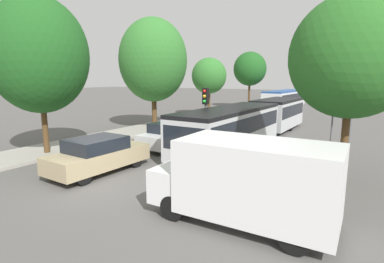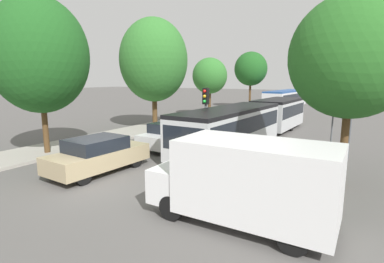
{
  "view_description": "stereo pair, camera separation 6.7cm",
  "coord_description": "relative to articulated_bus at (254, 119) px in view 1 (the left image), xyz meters",
  "views": [
    {
      "loc": [
        8.06,
        -7.34,
        3.91
      ],
      "look_at": [
        0.2,
        5.8,
        1.2
      ],
      "focal_mm": 28.0,
      "sensor_mm": 36.0,
      "label": 1
    },
    {
      "loc": [
        8.12,
        -7.31,
        3.91
      ],
      "look_at": [
        0.2,
        5.8,
        1.2
      ],
      "focal_mm": 28.0,
      "sensor_mm": 36.0,
      "label": 2
    }
  ],
  "objects": [
    {
      "name": "queued_car_black",
      "position": [
        -3.37,
        7.45,
        -0.62
      ],
      "size": [
        2.0,
        4.32,
        1.47
      ],
      "rotation": [
        0.0,
        0.0,
        1.52
      ],
      "color": "black",
      "rests_on": "ground"
    },
    {
      "name": "no_entry_sign",
      "position": [
        4.67,
        -1.43,
        0.51
      ],
      "size": [
        0.7,
        0.08,
        2.82
      ],
      "rotation": [
        0.0,
        0.0,
        -1.57
      ],
      "color": "#56595E",
      "rests_on": "ground"
    },
    {
      "name": "traffic_light",
      "position": [
        -1.62,
        -3.44,
        1.13
      ],
      "size": [
        0.32,
        0.36,
        3.4
      ],
      "rotation": [
        0.0,
        0.0,
        -1.57
      ],
      "color": "#56595E",
      "rests_on": "ground"
    },
    {
      "name": "direction_sign_post",
      "position": [
        5.53,
        -1.91,
        1.2
      ],
      "size": [
        0.2,
        1.4,
        3.6
      ],
      "rotation": [
        0.0,
        0.0,
        3.24
      ],
      "color": "#56595E",
      "rests_on": "ground"
    },
    {
      "name": "queued_car_green",
      "position": [
        -3.67,
        1.28,
        -0.65
      ],
      "size": [
        1.91,
        4.13,
        1.41
      ],
      "rotation": [
        0.0,
        0.0,
        1.52
      ],
      "color": "#236638",
      "rests_on": "ground"
    },
    {
      "name": "tree_left_near",
      "position": [
        -7.96,
        -9.02,
        3.53
      ],
      "size": [
        4.76,
        4.76,
        7.89
      ],
      "color": "#51381E",
      "rests_on": "ground"
    },
    {
      "name": "white_van",
      "position": [
        3.65,
        -10.8,
        -0.12
      ],
      "size": [
        5.02,
        2.03,
        2.31
      ],
      "rotation": [
        0.0,
        0.0,
        3.15
      ],
      "color": "white",
      "rests_on": "ground"
    },
    {
      "name": "queued_car_white",
      "position": [
        -3.35,
        -4.31,
        -0.62
      ],
      "size": [
        2.0,
        4.31,
        1.47
      ],
      "rotation": [
        0.0,
        0.0,
        1.52
      ],
      "color": "white",
      "rests_on": "ground"
    },
    {
      "name": "kerb_strip_left",
      "position": [
        -8.59,
        5.72,
        -1.3
      ],
      "size": [
        3.2,
        43.01,
        0.14
      ],
      "primitive_type": "cube",
      "color": "#9E998E",
      "rests_on": "ground"
    },
    {
      "name": "tree_right_near",
      "position": [
        5.55,
        -6.12,
        3.18
      ],
      "size": [
        4.28,
        4.28,
        6.83
      ],
      "color": "#51381E",
      "rests_on": "ground"
    },
    {
      "name": "queued_car_tan",
      "position": [
        -3.35,
        -9.68,
        -0.61
      ],
      "size": [
        2.04,
        4.4,
        1.5
      ],
      "rotation": [
        0.0,
        0.0,
        1.52
      ],
      "color": "tan",
      "rests_on": "ground"
    },
    {
      "name": "tree_left_far",
      "position": [
        -8.15,
        9.36,
        2.73
      ],
      "size": [
        3.55,
        3.55,
        6.02
      ],
      "color": "#51381E",
      "rests_on": "ground"
    },
    {
      "name": "articulated_bus",
      "position": [
        0.0,
        0.0,
        0.0
      ],
      "size": [
        2.92,
        16.01,
        2.37
      ],
      "rotation": [
        0.0,
        0.0,
        -1.6
      ],
      "color": "silver",
      "rests_on": "ground"
    },
    {
      "name": "ground_plane",
      "position": [
        -1.77,
        -10.79,
        -1.37
      ],
      "size": [
        200.0,
        200.0,
        0.0
      ],
      "primitive_type": "plane",
      "color": "#565451"
    },
    {
      "name": "tree_left_distant",
      "position": [
        -7.8,
        20.3,
        3.8
      ],
      "size": [
        4.28,
        4.28,
        7.39
      ],
      "color": "#51381E",
      "rests_on": "ground"
    },
    {
      "name": "tree_left_mid",
      "position": [
        -8.24,
        0.4,
        3.92
      ],
      "size": [
        5.18,
        5.18,
        8.44
      ],
      "color": "#51381E",
      "rests_on": "ground"
    },
    {
      "name": "city_bus_rear",
      "position": [
        -3.52,
        22.22,
        0.01
      ],
      "size": [
        3.01,
        11.19,
        2.39
      ],
      "rotation": [
        0.0,
        0.0,
        1.52
      ],
      "color": "silver",
      "rests_on": "ground"
    }
  ]
}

